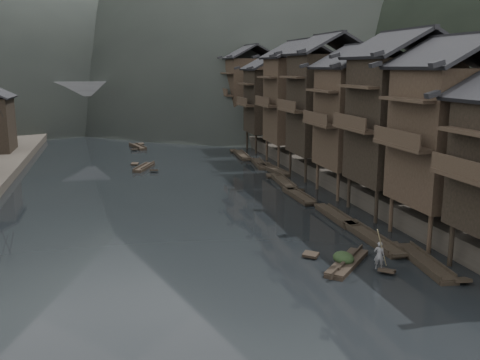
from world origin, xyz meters
name	(u,v)px	position (x,y,z in m)	size (l,w,h in m)	color
water	(199,254)	(0.00, 0.00, 0.00)	(300.00, 300.00, 0.00)	black
right_bank	(386,140)	(35.00, 40.00, 0.90)	(40.00, 200.00, 1.80)	#2D2823
stilt_houses	(331,94)	(17.28, 19.96, 8.91)	(9.00, 67.60, 15.28)	black
moored_sampans	(295,188)	(12.03, 15.53, 0.20)	(3.14, 48.45, 0.47)	black
midriver_boats	(140,155)	(-1.28, 38.74, 0.20)	(2.92, 22.44, 0.45)	black
stone_bridge	(135,102)	(0.00, 72.00, 5.11)	(40.00, 6.00, 9.00)	#4C4C4F
hero_sampan	(347,262)	(8.28, -4.12, 0.20)	(4.37, 4.61, 0.44)	black
cargo_heap	(344,252)	(8.11, -3.94, 0.80)	(1.20, 1.57, 0.72)	black
boatman	(379,251)	(9.58, -5.52, 1.27)	(0.60, 0.40, 1.66)	#57575A
bamboo_pole	(385,209)	(9.78, -5.52, 3.80)	(0.06, 0.06, 4.55)	#8C7A51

